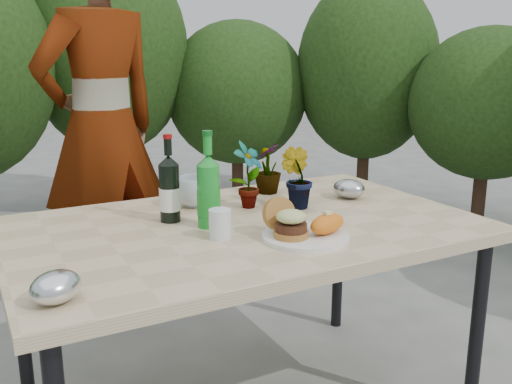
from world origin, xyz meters
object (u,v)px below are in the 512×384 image
patio_table (245,239)px  person (102,129)px  wine_bottle (170,190)px  dinner_plate (306,237)px

patio_table → person: person is taller
patio_table → person: size_ratio=0.84×
wine_bottle → person: (0.01, 1.00, 0.09)m
patio_table → person: bearing=100.4°
wine_bottle → person: 1.00m
dinner_plate → patio_table: bearing=111.2°
wine_bottle → person: size_ratio=0.16×
dinner_plate → person: person is taller
patio_table → wine_bottle: bearing=145.8°
patio_table → dinner_plate: 0.27m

